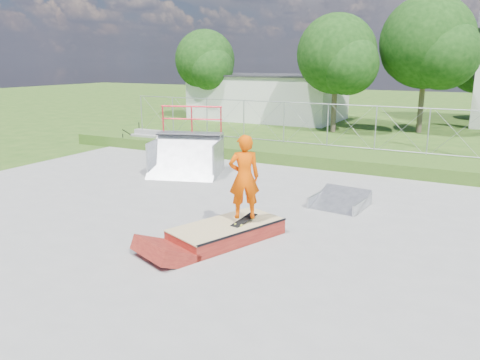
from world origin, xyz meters
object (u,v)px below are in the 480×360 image
object	(u,v)px
quarter_pipe	(185,143)
skater	(244,180)
grind_box	(227,232)
flat_bank_ramp	(339,200)

from	to	relation	value
quarter_pipe	skater	distance (m)	6.50
grind_box	flat_bank_ramp	size ratio (longest dim) A/B	1.97
grind_box	flat_bank_ramp	xyz separation A→B (m)	(1.60, 3.66, 0.02)
quarter_pipe	skater	world-z (taller)	quarter_pipe
grind_box	skater	xyz separation A→B (m)	(0.29, 0.31, 1.21)
quarter_pipe	skater	bearing A→B (deg)	-62.05
quarter_pipe	flat_bank_ramp	size ratio (longest dim) A/B	1.64
grind_box	skater	distance (m)	1.28
grind_box	skater	size ratio (longest dim) A/B	1.49
quarter_pipe	flat_bank_ramp	distance (m)	6.20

